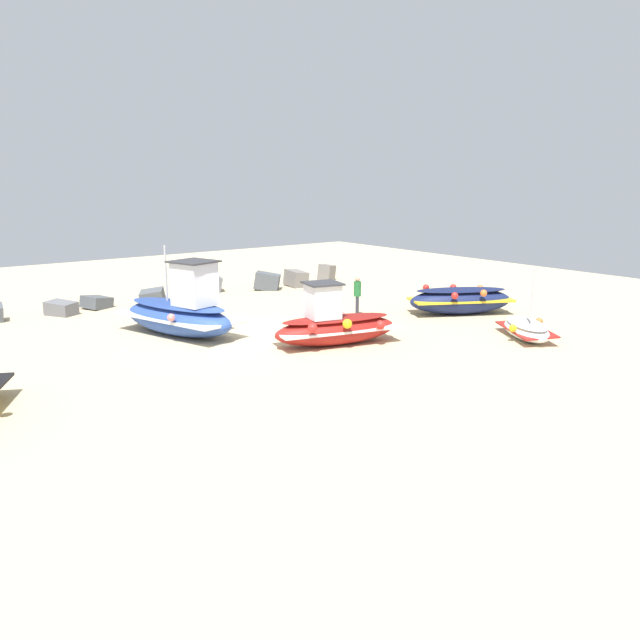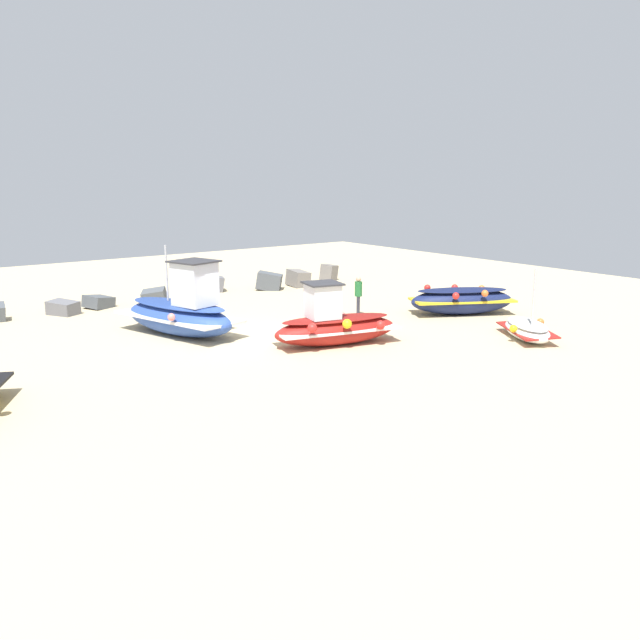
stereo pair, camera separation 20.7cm
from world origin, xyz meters
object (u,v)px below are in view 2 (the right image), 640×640
fishing_boat_1 (462,300)px  fishing_boat_4 (527,330)px  person_walking (358,293)px  fishing_boat_3 (181,312)px  fishing_boat_2 (334,325)px

fishing_boat_1 → fishing_boat_4: fishing_boat_4 is taller
person_walking → fishing_boat_1: bearing=11.0°
fishing_boat_3 → person_walking: size_ratio=3.28×
fishing_boat_3 → fishing_boat_2: bearing=22.7°
fishing_boat_4 → fishing_boat_1: bearing=13.8°
fishing_boat_3 → person_walking: 7.76m
fishing_boat_2 → fishing_boat_3: fishing_boat_3 is taller
fishing_boat_4 → fishing_boat_2: bearing=92.0°
fishing_boat_2 → fishing_boat_4: bearing=163.6°
person_walking → fishing_boat_3: bearing=-150.1°
fishing_boat_2 → person_walking: size_ratio=2.82×
fishing_boat_4 → person_walking: (-2.52, 6.84, 0.67)m
fishing_boat_3 → person_walking: (7.60, -1.55, 0.12)m
fishing_boat_2 → person_walking: fishing_boat_2 is taller
fishing_boat_1 → fishing_boat_4: 4.74m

